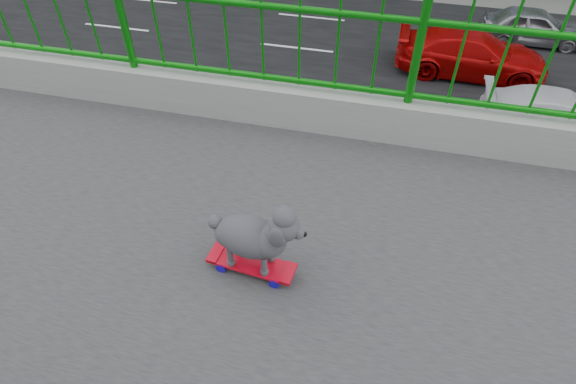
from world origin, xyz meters
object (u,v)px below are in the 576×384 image
(car_4, at_px, (533,26))
(car_7, at_px, (558,114))
(poodle, at_px, (254,235))
(car_1, at_px, (322,145))
(skateboard, at_px, (252,264))
(car_3, at_px, (472,54))
(car_5, at_px, (404,244))

(car_4, bearing_deg, car_7, 179.53)
(poodle, xyz_separation_m, car_1, (-9.17, -1.03, -6.63))
(skateboard, xyz_separation_m, car_1, (-9.17, -1.00, -6.39))
(car_1, height_order, car_4, car_4)
(poodle, bearing_deg, car_3, 173.73)
(car_1, relative_size, car_7, 0.86)
(car_3, xyz_separation_m, car_4, (-3.20, 2.53, -0.09))
(car_1, distance_m, car_4, 11.80)
(car_5, bearing_deg, car_4, 161.14)
(car_5, bearing_deg, skateboard, -14.01)
(poodle, distance_m, car_7, 15.18)
(skateboard, xyz_separation_m, car_5, (-5.97, 1.49, -6.36))
(car_1, xyz_separation_m, car_4, (-9.60, 6.86, 0.03))
(car_1, distance_m, car_3, 7.73)
(poodle, height_order, car_3, poodle)
(car_7, bearing_deg, poodle, 154.95)
(poodle, bearing_deg, skateboard, -90.00)
(skateboard, distance_m, poodle, 0.25)
(poodle, bearing_deg, car_4, 168.43)
(car_5, relative_size, car_7, 0.90)
(poodle, relative_size, car_4, 0.13)
(car_5, xyz_separation_m, car_7, (-6.40, 4.32, -0.01))
(skateboard, bearing_deg, car_3, 173.63)
(car_3, bearing_deg, car_1, 145.92)
(skateboard, relative_size, car_4, 0.12)
(car_1, relative_size, car_4, 0.99)
(car_5, distance_m, car_7, 7.72)
(poodle, bearing_deg, car_7, 160.65)
(car_1, bearing_deg, poodle, 6.40)
(poodle, xyz_separation_m, car_3, (-15.57, 3.30, -6.51))
(car_3, bearing_deg, poodle, 168.03)
(car_4, xyz_separation_m, car_7, (6.40, -0.05, -0.01))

